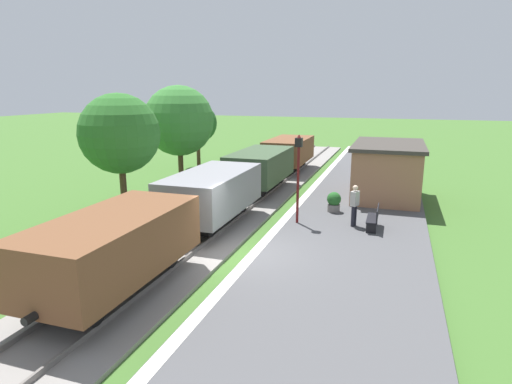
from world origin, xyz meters
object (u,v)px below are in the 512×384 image
freight_train (240,180)px  station_hut (387,170)px  bench_near_hut (374,218)px  person_waiting (355,204)px  lamp_post_near (298,163)px  tree_field_left (198,123)px  tree_trackside_mid (120,134)px  potted_planter (334,202)px  tree_trackside_far (179,121)px

freight_train → station_hut: bearing=29.0°
station_hut → bench_near_hut: 5.99m
freight_train → person_waiting: size_ratio=15.20×
lamp_post_near → tree_field_left: size_ratio=0.78×
lamp_post_near → tree_trackside_mid: bearing=-167.4°
lamp_post_near → freight_train: bearing=146.0°
person_waiting → tree_field_left: (-12.75, 11.95, 2.10)m
station_hut → bench_near_hut: (-0.28, -5.91, -0.93)m
potted_planter → lamp_post_near: lamp_post_near is taller
freight_train → tree_trackside_far: tree_trackside_far is taller
bench_near_hut → tree_trackside_far: 11.56m
tree_trackside_mid → bench_near_hut: bearing=9.7°
lamp_post_near → potted_planter: bearing=60.6°
person_waiting → tree_trackside_far: size_ratio=0.29×
freight_train → potted_planter: bearing=-1.7°
potted_planter → lamp_post_near: 3.24m
freight_train → bench_near_hut: bearing=-18.2°
bench_near_hut → potted_planter: (-1.89, 2.01, 0.00)m
potted_planter → tree_trackside_mid: size_ratio=0.16×
station_hut → tree_field_left: (-13.84, 6.17, 1.63)m
freight_train → lamp_post_near: (3.41, -2.30, 1.41)m
potted_planter → tree_field_left: bearing=139.2°
potted_planter → tree_trackside_far: bearing=169.8°
person_waiting → tree_trackside_mid: size_ratio=0.31×
station_hut → bench_near_hut: station_hut is taller
tree_trackside_mid → potted_planter: bearing=24.1°
person_waiting → lamp_post_near: size_ratio=0.46×
station_hut → potted_planter: (-2.17, -3.90, -0.93)m
lamp_post_near → tree_field_left: bearing=130.5°
station_hut → potted_planter: 4.56m
station_hut → tree_field_left: 15.24m
potted_planter → lamp_post_near: size_ratio=0.25×
freight_train → tree_trackside_far: (-3.96, 1.41, 2.68)m
bench_near_hut → person_waiting: (-0.81, 0.13, 0.46)m
bench_near_hut → lamp_post_near: bearing=-177.2°
freight_train → tree_trackside_mid: 6.06m
lamp_post_near → tree_trackside_far: bearing=153.3°
potted_planter → tree_field_left: 15.62m
station_hut → lamp_post_near: bearing=-119.2°
tree_trackside_mid → tree_field_left: size_ratio=1.18×
freight_train → tree_field_left: size_ratio=5.48×
tree_field_left → station_hut: bearing=-24.0°
freight_train → bench_near_hut: (6.52, -2.15, -0.68)m
station_hut → person_waiting: 5.90m
person_waiting → tree_field_left: 17.60m
station_hut → tree_trackside_mid: 13.35m
freight_train → person_waiting: bearing=-19.4°
person_waiting → lamp_post_near: bearing=27.7°
freight_train → tree_trackside_mid: tree_trackside_mid is taller
freight_train → person_waiting: freight_train is taller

